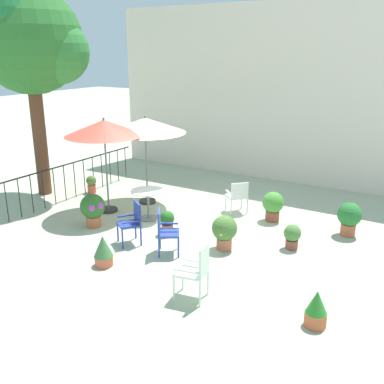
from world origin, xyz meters
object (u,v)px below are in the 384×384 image
at_px(patio_umbrella_0, 104,129).
at_px(patio_chair_2, 238,195).
at_px(potted_plant_8, 91,183).
at_px(patio_umbrella_1, 145,126).
at_px(potted_plant_0, 103,251).
at_px(potted_plant_7, 167,222).
at_px(shade_tree, 32,41).
at_px(potted_plant_2, 349,217).
at_px(patio_chair_3, 132,220).
at_px(potted_plant_5, 292,236).
at_px(patio_chair_0, 196,269).
at_px(patio_chair_1, 165,229).
at_px(potted_plant_6, 316,309).
at_px(potted_plant_4, 93,208).
at_px(cafe_table_0, 148,199).
at_px(potted_plant_3, 273,205).
at_px(potted_plant_1, 224,230).

bearing_deg(patio_umbrella_0, patio_chair_2, 28.67).
bearing_deg(potted_plant_8, patio_chair_2, 8.62).
distance_m(patio_umbrella_1, potted_plant_0, 4.12).
height_order(patio_chair_2, potted_plant_8, patio_chair_2).
bearing_deg(potted_plant_7, shade_tree, 171.31).
xyz_separation_m(shade_tree, patio_umbrella_0, (2.54, -0.24, -2.04)).
height_order(potted_plant_2, potted_plant_8, potted_plant_2).
height_order(patio_chair_2, patio_chair_3, patio_chair_3).
bearing_deg(patio_chair_3, shade_tree, 161.05).
bearing_deg(potted_plant_2, patio_umbrella_1, -174.32).
bearing_deg(potted_plant_5, patio_chair_3, -154.07).
relative_size(patio_chair_0, potted_plant_0, 1.60).
height_order(patio_chair_1, potted_plant_8, patio_chair_1).
bearing_deg(potted_plant_6, potted_plant_4, 167.39).
relative_size(cafe_table_0, potted_plant_7, 1.48).
distance_m(potted_plant_6, potted_plant_8, 8.07).
xyz_separation_m(patio_umbrella_1, potted_plant_6, (5.53, -3.27, -1.81)).
bearing_deg(shade_tree, potted_plant_0, -30.20).
xyz_separation_m(cafe_table_0, potted_plant_8, (-2.64, 0.83, -0.23)).
bearing_deg(potted_plant_3, potted_plant_4, -144.07).
bearing_deg(patio_chair_1, potted_plant_5, 35.58).
height_order(potted_plant_3, potted_plant_5, potted_plant_3).
height_order(patio_chair_1, patio_chair_3, patio_chair_1).
height_order(potted_plant_0, potted_plant_3, potted_plant_3).
xyz_separation_m(patio_chair_2, potted_plant_8, (-4.34, -0.66, -0.20)).
relative_size(shade_tree, potted_plant_6, 9.38).
bearing_deg(shade_tree, patio_chair_2, 13.82).
bearing_deg(patio_umbrella_0, cafe_table_0, 4.66).
relative_size(patio_umbrella_1, patio_chair_3, 2.60).
relative_size(shade_tree, patio_chair_0, 5.66).
bearing_deg(potted_plant_6, patio_chair_1, 164.60).
relative_size(potted_plant_2, potted_plant_4, 0.96).
distance_m(patio_umbrella_0, potted_plant_7, 2.85).
distance_m(potted_plant_3, potted_plant_6, 4.33).
relative_size(patio_chair_0, potted_plant_5, 1.86).
distance_m(patio_umbrella_1, potted_plant_8, 2.63).
height_order(cafe_table_0, potted_plant_1, potted_plant_1).
relative_size(patio_chair_2, potted_plant_4, 1.05).
bearing_deg(patio_umbrella_1, patio_chair_0, -44.40).
distance_m(patio_umbrella_0, cafe_table_0, 2.02).
height_order(patio_umbrella_1, patio_chair_3, patio_umbrella_1).
height_order(shade_tree, potted_plant_0, shade_tree).
xyz_separation_m(potted_plant_0, potted_plant_2, (3.70, 3.92, 0.13)).
height_order(shade_tree, potted_plant_8, shade_tree).
distance_m(shade_tree, potted_plant_0, 6.46).
bearing_deg(patio_chair_1, cafe_table_0, 135.85).
relative_size(patio_chair_2, potted_plant_5, 1.57).
bearing_deg(potted_plant_1, potted_plant_4, -171.73).
bearing_deg(potted_plant_7, potted_plant_5, 15.05).
distance_m(cafe_table_0, potted_plant_7, 1.12).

